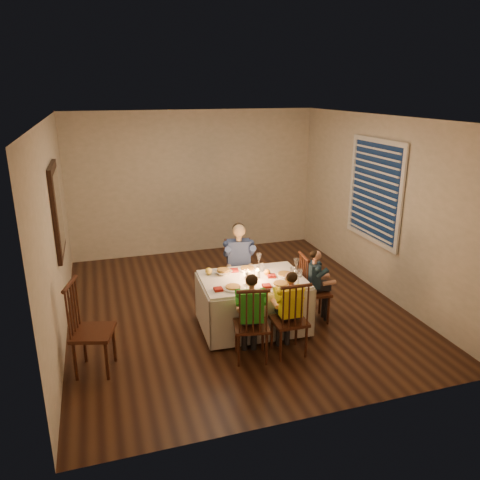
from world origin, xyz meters
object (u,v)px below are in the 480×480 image
object	(u,v)px
chair_near_left	(251,358)
child_teal	(313,320)
chair_end	(313,320)
chair_extra	(97,370)
chair_near_right	(288,352)
child_green	(251,358)
child_yellow	(288,352)
chair_adult	(239,303)
adult	(239,303)
dining_table	(253,293)
serving_bowl	(223,272)

from	to	relation	value
chair_near_left	child_teal	world-z (taller)	child_teal
chair_near_left	chair_end	size ratio (longest dim) A/B	1.00
chair_extra	chair_near_right	bearing A→B (deg)	-82.39
chair_near_left	child_green	size ratio (longest dim) A/B	0.89
child_teal	chair_near_left	bearing A→B (deg)	126.17
child_yellow	chair_extra	bearing A→B (deg)	-6.51
chair_adult	chair_near_right	distance (m)	1.45
chair_near_left	child_yellow	world-z (taller)	child_yellow
adult	child_teal	world-z (taller)	adult
chair_near_left	child_green	world-z (taller)	child_green
chair_near_left	child_yellow	size ratio (longest dim) A/B	0.91
child_yellow	chair_adult	bearing A→B (deg)	-82.43
chair_near_right	child_teal	xyz separation A→B (m)	(0.64, 0.66, 0.00)
chair_extra	child_yellow	world-z (taller)	chair_extra
dining_table	child_green	size ratio (longest dim) A/B	1.29
adult	child_green	size ratio (longest dim) A/B	1.14
chair_end	adult	size ratio (longest dim) A/B	0.78
chair_near_right	child_teal	world-z (taller)	child_teal
child_teal	child_yellow	bearing A→B (deg)	141.61
dining_table	child_teal	world-z (taller)	dining_table
adult	child_green	xyz separation A→B (m)	(-0.30, -1.42, 0.00)
chair_near_left	chair_near_right	bearing A→B (deg)	-170.37
chair_extra	child_green	bearing A→B (deg)	-83.91
chair_end	serving_bowl	xyz separation A→B (m)	(-1.16, 0.30, 0.71)
chair_near_right	adult	xyz separation A→B (m)	(-0.16, 1.44, 0.00)
chair_adult	chair_near_left	size ratio (longest dim) A/B	1.00
chair_extra	child_yellow	distance (m)	2.17
dining_table	chair_near_right	size ratio (longest dim) A/B	1.45
chair_near_left	child_teal	bearing A→B (deg)	-138.06
child_teal	child_green	bearing A→B (deg)	126.17
dining_table	chair_near_left	xyz separation A→B (m)	(-0.25, -0.69, -0.49)
dining_table	chair_end	bearing A→B (deg)	-1.48
chair_end	adult	xyz separation A→B (m)	(-0.80, 0.78, 0.00)
child_green	child_teal	xyz separation A→B (m)	(1.10, 0.64, 0.00)
dining_table	child_teal	distance (m)	0.97
chair_near_left	adult	size ratio (longest dim) A/B	0.78
serving_bowl	chair_extra	bearing A→B (deg)	-158.03
child_teal	serving_bowl	bearing A→B (deg)	81.57
child_green	serving_bowl	bearing A→B (deg)	-74.48
serving_bowl	child_green	bearing A→B (deg)	-86.11
chair_end	chair_near_left	bearing A→B (deg)	126.17
chair_extra	dining_table	bearing A→B (deg)	-62.57
child_yellow	child_teal	size ratio (longest dim) A/B	1.04
chair_extra	serving_bowl	size ratio (longest dim) A/B	5.10
chair_end	child_yellow	bearing A→B (deg)	141.61
chair_end	adult	world-z (taller)	adult
adult	child_teal	size ratio (longest dim) A/B	1.21
chair_extra	chair_adult	bearing A→B (deg)	-44.77
child_green	serving_bowl	distance (m)	1.18
adult	child_teal	bearing A→B (deg)	-35.23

